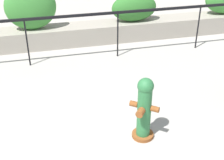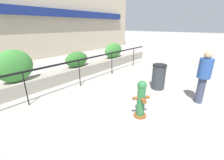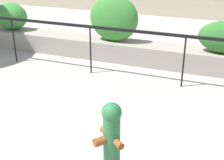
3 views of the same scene
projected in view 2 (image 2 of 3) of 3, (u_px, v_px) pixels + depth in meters
name	position (u px, v px, depth m)	size (l,w,h in m)	color
planter_wall_low	(15.00, 89.00, 5.47)	(18.00, 0.70, 0.50)	gray
fence_railing_segment	(23.00, 76.00, 4.55)	(15.00, 0.05, 1.15)	black
hedge_bush_2	(14.00, 66.00, 5.30)	(1.29, 0.58, 1.18)	#387F33
hedge_bush_3	(77.00, 59.00, 7.37)	(1.26, 0.57, 0.75)	#2D6B28
hedge_bush_4	(114.00, 50.00, 9.44)	(1.50, 0.57, 0.93)	#387F33
fire_hydrant	(141.00, 99.00, 4.11)	(0.49, 0.49, 1.08)	brown
pedestrian	(204.00, 74.00, 4.75)	(0.48, 0.48, 1.73)	#383D56
trash_bin	(159.00, 77.00, 6.03)	(0.55, 0.55, 1.01)	#2D3338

